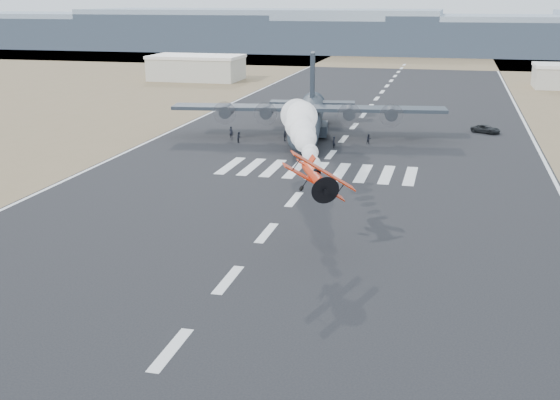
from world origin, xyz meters
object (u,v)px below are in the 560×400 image
at_px(crew_c, 294,137).
at_px(crew_e, 299,134).
at_px(crew_h, 369,139).
at_px(support_vehicle, 486,129).
at_px(crew_b, 239,137).
at_px(crew_d, 285,136).
at_px(transport_aircraft, 309,116).
at_px(crew_g, 334,142).
at_px(aerobatic_biplane, 315,177).
at_px(crew_a, 231,132).
at_px(hangar_left, 197,67).
at_px(crew_f, 313,142).

distance_m(crew_c, crew_e, 1.99).
bearing_deg(crew_h, crew_c, 154.65).
xyz_separation_m(support_vehicle, crew_b, (-37.73, -17.44, 0.17)).
xyz_separation_m(crew_d, crew_h, (13.17, 0.66, -0.02)).
bearing_deg(crew_b, transport_aircraft, -56.94).
distance_m(crew_g, crew_h, 6.31).
bearing_deg(crew_h, support_vehicle, 6.32).
bearing_deg(support_vehicle, aerobatic_biplane, -166.69).
relative_size(aerobatic_biplane, crew_h, 4.09).
relative_size(support_vehicle, crew_a, 2.58).
bearing_deg(support_vehicle, transport_aircraft, 137.33).
xyz_separation_m(hangar_left, crew_h, (56.40, -76.16, -2.62)).
relative_size(crew_b, crew_d, 1.04).
relative_size(hangar_left, crew_f, 13.49).
bearing_deg(crew_b, crew_d, -73.59).
bearing_deg(crew_c, support_vehicle, -4.82).
bearing_deg(crew_h, crew_a, 149.30).
relative_size(transport_aircraft, crew_a, 23.25).
height_order(hangar_left, crew_d, hangar_left).
distance_m(transport_aircraft, crew_d, 6.23).
distance_m(hangar_left, crew_a, 83.86).
height_order(crew_b, crew_e, crew_e).
bearing_deg(hangar_left, aerobatic_biplane, -65.23).
relative_size(hangar_left, crew_c, 15.73).
bearing_deg(aerobatic_biplane, crew_f, 86.33).
height_order(crew_b, crew_g, crew_g).
bearing_deg(crew_d, support_vehicle, -93.99).
relative_size(support_vehicle, crew_f, 2.66).
xyz_separation_m(aerobatic_biplane, crew_e, (-12.08, 48.76, -5.79)).
xyz_separation_m(hangar_left, crew_e, (45.25, -75.48, -2.49)).
height_order(transport_aircraft, crew_g, transport_aircraft).
distance_m(crew_b, crew_h, 20.15).
xyz_separation_m(aerobatic_biplane, support_vehicle, (16.96, 62.01, -6.04)).
bearing_deg(crew_g, aerobatic_biplane, 10.81).
xyz_separation_m(crew_d, crew_f, (5.40, -4.05, 0.10)).
relative_size(transport_aircraft, crew_f, 24.01).
bearing_deg(crew_b, crew_e, -70.93).
xyz_separation_m(aerobatic_biplane, crew_b, (-20.77, 44.57, -5.87)).
height_order(crew_b, crew_c, crew_b).
distance_m(crew_a, crew_d, 8.99).
distance_m(aerobatic_biplane, crew_f, 44.61).
height_order(crew_a, crew_f, crew_a).
xyz_separation_m(aerobatic_biplane, crew_f, (-8.70, 43.36, -5.80)).
height_order(aerobatic_biplane, crew_e, aerobatic_biplane).
bearing_deg(crew_b, hangar_left, 17.99).
bearing_deg(crew_e, crew_h, -40.57).
bearing_deg(crew_g, crew_d, -108.92).
distance_m(crew_a, crew_h, 22.16).
distance_m(crew_e, crew_g, 7.96).
height_order(hangar_left, crew_b, hangar_left).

